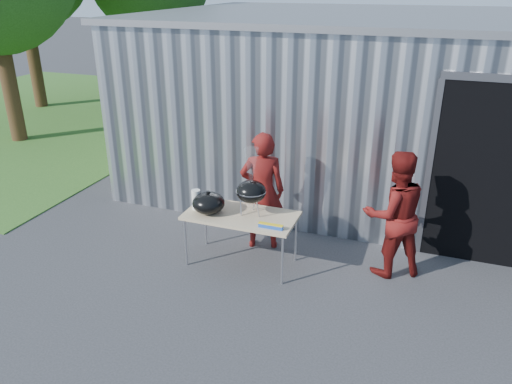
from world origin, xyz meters
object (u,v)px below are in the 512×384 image
at_px(folding_table, 241,217).
at_px(kettle_grill, 251,185).
at_px(person_cook, 262,191).
at_px(person_bystander, 394,214).

bearing_deg(folding_table, kettle_grill, 23.62).
height_order(kettle_grill, person_cook, person_cook).
height_order(person_cook, person_bystander, person_cook).
bearing_deg(folding_table, person_cook, 79.76).
bearing_deg(folding_table, person_bystander, 13.74).
distance_m(kettle_grill, person_bystander, 1.90).
xyz_separation_m(folding_table, kettle_grill, (0.13, 0.06, 0.47)).
bearing_deg(person_cook, folding_table, 61.13).
relative_size(kettle_grill, person_bystander, 0.54).
height_order(folding_table, kettle_grill, kettle_grill).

